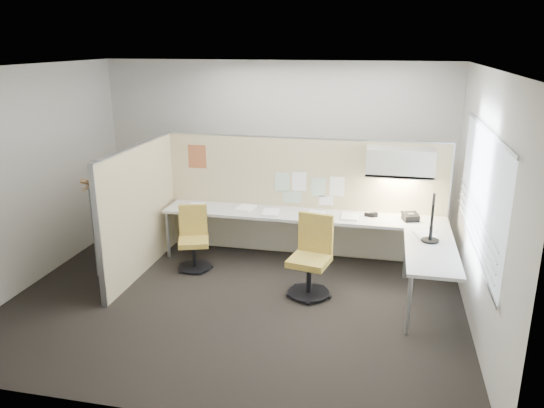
% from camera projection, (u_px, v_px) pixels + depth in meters
% --- Properties ---
extents(floor, '(5.50, 4.50, 0.01)m').
position_uv_depth(floor, '(238.00, 297.00, 6.66)').
color(floor, black).
rests_on(floor, ground).
extents(ceiling, '(5.50, 4.50, 0.01)m').
position_uv_depth(ceiling, '(233.00, 67.00, 5.83)').
color(ceiling, white).
rests_on(ceiling, wall_back).
extents(wall_back, '(5.50, 0.02, 2.80)m').
position_uv_depth(wall_back, '(275.00, 152.00, 8.34)').
color(wall_back, beige).
rests_on(wall_back, ground).
extents(wall_front, '(5.50, 0.02, 2.80)m').
position_uv_depth(wall_front, '(156.00, 265.00, 4.14)').
color(wall_front, beige).
rests_on(wall_front, ground).
extents(wall_left, '(0.02, 4.50, 2.80)m').
position_uv_depth(wall_left, '(30.00, 177.00, 6.80)').
color(wall_left, beige).
rests_on(wall_left, ground).
extents(wall_right, '(0.02, 4.50, 2.80)m').
position_uv_depth(wall_right, '(482.00, 204.00, 5.68)').
color(wall_right, beige).
rests_on(wall_right, ground).
extents(window_pane, '(0.01, 2.80, 1.30)m').
position_uv_depth(window_pane, '(481.00, 191.00, 5.64)').
color(window_pane, '#ACBCC8').
rests_on(window_pane, wall_right).
extents(partition_back, '(4.10, 0.06, 1.75)m').
position_uv_depth(partition_back, '(303.00, 197.00, 7.78)').
color(partition_back, '#CCBC8D').
rests_on(partition_back, floor).
extents(partition_left, '(0.06, 2.20, 1.75)m').
position_uv_depth(partition_left, '(140.00, 211.00, 7.17)').
color(partition_left, '#CCBC8D').
rests_on(partition_left, floor).
extents(desk, '(4.00, 2.07, 0.73)m').
position_uv_depth(desk, '(324.00, 227.00, 7.34)').
color(desk, beige).
rests_on(desk, floor).
extents(overhead_bin, '(0.90, 0.36, 0.38)m').
position_uv_depth(overhead_bin, '(400.00, 162.00, 7.12)').
color(overhead_bin, beige).
rests_on(overhead_bin, partition_back).
extents(task_light_strip, '(0.60, 0.06, 0.02)m').
position_uv_depth(task_light_strip, '(399.00, 178.00, 7.18)').
color(task_light_strip, '#FFEABF').
rests_on(task_light_strip, overhead_bin).
extents(pinned_papers, '(1.01, 0.00, 0.47)m').
position_uv_depth(pinned_papers, '(308.00, 188.00, 7.68)').
color(pinned_papers, '#8CBF8C').
rests_on(pinned_papers, partition_back).
extents(poster, '(0.28, 0.00, 0.35)m').
position_uv_depth(poster, '(197.00, 157.00, 7.91)').
color(poster, orange).
rests_on(poster, partition_back).
extents(chair_left, '(0.52, 0.53, 0.87)m').
position_uv_depth(chair_left, '(194.00, 240.00, 7.41)').
color(chair_left, black).
rests_on(chair_left, floor).
extents(chair_right, '(0.55, 0.57, 1.00)m').
position_uv_depth(chair_right, '(311.00, 259.00, 6.62)').
color(chair_right, black).
rests_on(chair_right, floor).
extents(monitor, '(0.21, 0.51, 0.54)m').
position_uv_depth(monitor, '(432.00, 217.00, 6.38)').
color(monitor, black).
rests_on(monitor, desk).
extents(phone, '(0.26, 0.25, 0.12)m').
position_uv_depth(phone, '(410.00, 217.00, 7.21)').
color(phone, black).
rests_on(phone, desk).
extents(stapler, '(0.15, 0.08, 0.05)m').
position_uv_depth(stapler, '(369.00, 215.00, 7.37)').
color(stapler, black).
rests_on(stapler, desk).
extents(tape_dispenser, '(0.12, 0.10, 0.06)m').
position_uv_depth(tape_dispenser, '(374.00, 215.00, 7.37)').
color(tape_dispenser, black).
rests_on(tape_dispenser, desk).
extents(coat_hook, '(0.18, 0.47, 1.41)m').
position_uv_depth(coat_hook, '(93.00, 191.00, 6.12)').
color(coat_hook, silver).
rests_on(coat_hook, partition_left).
extents(paper_stack_0, '(0.27, 0.33, 0.03)m').
position_uv_depth(paper_stack_0, '(196.00, 206.00, 7.79)').
color(paper_stack_0, white).
rests_on(paper_stack_0, desk).
extents(paper_stack_1, '(0.28, 0.34, 0.02)m').
position_uv_depth(paper_stack_1, '(246.00, 208.00, 7.73)').
color(paper_stack_1, white).
rests_on(paper_stack_1, desk).
extents(paper_stack_2, '(0.26, 0.32, 0.04)m').
position_uv_depth(paper_stack_2, '(271.00, 213.00, 7.49)').
color(paper_stack_2, white).
rests_on(paper_stack_2, desk).
extents(paper_stack_3, '(0.28, 0.34, 0.02)m').
position_uv_depth(paper_stack_3, '(315.00, 214.00, 7.46)').
color(paper_stack_3, white).
rests_on(paper_stack_3, desk).
extents(paper_stack_4, '(0.23, 0.30, 0.02)m').
position_uv_depth(paper_stack_4, '(350.00, 217.00, 7.34)').
color(paper_stack_4, white).
rests_on(paper_stack_4, desk).
extents(paper_stack_5, '(0.31, 0.35, 0.02)m').
position_uv_depth(paper_stack_5, '(425.00, 235.00, 6.66)').
color(paper_stack_5, white).
rests_on(paper_stack_5, desk).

